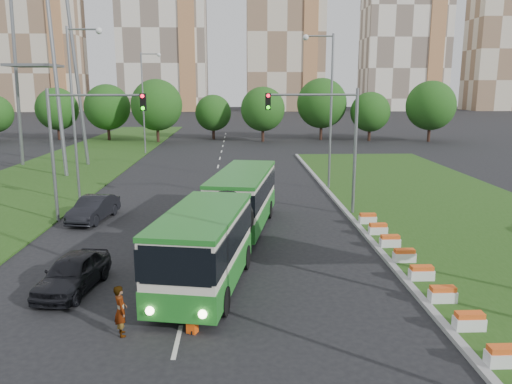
{
  "coord_description": "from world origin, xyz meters",
  "views": [
    {
      "loc": [
        -1.0,
        -20.89,
        8.13
      ],
      "look_at": [
        -0.02,
        5.04,
        2.6
      ],
      "focal_mm": 35.0,
      "sensor_mm": 36.0,
      "label": 1
    }
  ],
  "objects_px": {
    "traffic_mast_left": "(79,134)",
    "car_left_near": "(73,273)",
    "traffic_mast_median": "(330,132)",
    "articulated_bus": "(225,217)",
    "car_left_far": "(94,209)",
    "pedestrian": "(121,311)",
    "shopping_trolley": "(192,325)"
  },
  "relations": [
    {
      "from": "traffic_mast_left",
      "to": "car_left_near",
      "type": "relative_size",
      "value": 1.82
    },
    {
      "from": "traffic_mast_median",
      "to": "car_left_near",
      "type": "relative_size",
      "value": 1.82
    },
    {
      "from": "articulated_bus",
      "to": "car_left_far",
      "type": "relative_size",
      "value": 3.85
    },
    {
      "from": "traffic_mast_median",
      "to": "pedestrian",
      "type": "bearing_deg",
      "value": -122.01
    },
    {
      "from": "pedestrian",
      "to": "shopping_trolley",
      "type": "distance_m",
      "value": 2.41
    },
    {
      "from": "shopping_trolley",
      "to": "pedestrian",
      "type": "bearing_deg",
      "value": -153.9
    },
    {
      "from": "articulated_bus",
      "to": "shopping_trolley",
      "type": "height_order",
      "value": "articulated_bus"
    },
    {
      "from": "car_left_near",
      "to": "pedestrian",
      "type": "xyz_separation_m",
      "value": [
        2.79,
        -3.83,
        0.12
      ]
    },
    {
      "from": "car_left_near",
      "to": "car_left_far",
      "type": "distance_m",
      "value": 11.05
    },
    {
      "from": "pedestrian",
      "to": "traffic_mast_median",
      "type": "bearing_deg",
      "value": -53.21
    },
    {
      "from": "traffic_mast_left",
      "to": "car_left_near",
      "type": "height_order",
      "value": "traffic_mast_left"
    },
    {
      "from": "car_left_far",
      "to": "articulated_bus",
      "type": "bearing_deg",
      "value": -26.65
    },
    {
      "from": "traffic_mast_median",
      "to": "car_left_near",
      "type": "xyz_separation_m",
      "value": [
        -12.46,
        -11.64,
        -4.6
      ]
    },
    {
      "from": "traffic_mast_left",
      "to": "car_left_far",
      "type": "xyz_separation_m",
      "value": [
        0.52,
        0.2,
        -4.6
      ]
    },
    {
      "from": "articulated_bus",
      "to": "car_left_far",
      "type": "bearing_deg",
      "value": 154.1
    },
    {
      "from": "traffic_mast_left",
      "to": "articulated_bus",
      "type": "bearing_deg",
      "value": -33.81
    },
    {
      "from": "articulated_bus",
      "to": "car_left_near",
      "type": "xyz_separation_m",
      "value": [
        -6.06,
        -4.77,
        -1.02
      ]
    },
    {
      "from": "traffic_mast_median",
      "to": "articulated_bus",
      "type": "distance_m",
      "value": 10.04
    },
    {
      "from": "traffic_mast_median",
      "to": "traffic_mast_left",
      "type": "relative_size",
      "value": 1.0
    },
    {
      "from": "car_left_far",
      "to": "shopping_trolley",
      "type": "relative_size",
      "value": 8.17
    },
    {
      "from": "articulated_bus",
      "to": "pedestrian",
      "type": "xyz_separation_m",
      "value": [
        -3.28,
        -8.6,
        -0.9
      ]
    },
    {
      "from": "shopping_trolley",
      "to": "car_left_far",
      "type": "bearing_deg",
      "value": 140.89
    },
    {
      "from": "traffic_mast_median",
      "to": "traffic_mast_left",
      "type": "distance_m",
      "value": 15.19
    },
    {
      "from": "traffic_mast_median",
      "to": "car_left_near",
      "type": "height_order",
      "value": "traffic_mast_median"
    },
    {
      "from": "traffic_mast_left",
      "to": "car_left_far",
      "type": "distance_m",
      "value": 4.63
    },
    {
      "from": "articulated_bus",
      "to": "pedestrian",
      "type": "distance_m",
      "value": 9.25
    },
    {
      "from": "pedestrian",
      "to": "car_left_near",
      "type": "bearing_deg",
      "value": 14.83
    },
    {
      "from": "articulated_bus",
      "to": "car_left_far",
      "type": "height_order",
      "value": "articulated_bus"
    },
    {
      "from": "car_left_far",
      "to": "shopping_trolley",
      "type": "height_order",
      "value": "car_left_far"
    },
    {
      "from": "shopping_trolley",
      "to": "traffic_mast_left",
      "type": "bearing_deg",
      "value": 142.82
    },
    {
      "from": "traffic_mast_median",
      "to": "shopping_trolley",
      "type": "height_order",
      "value": "traffic_mast_median"
    },
    {
      "from": "pedestrian",
      "to": "car_left_far",
      "type": "bearing_deg",
      "value": -2.49
    }
  ]
}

